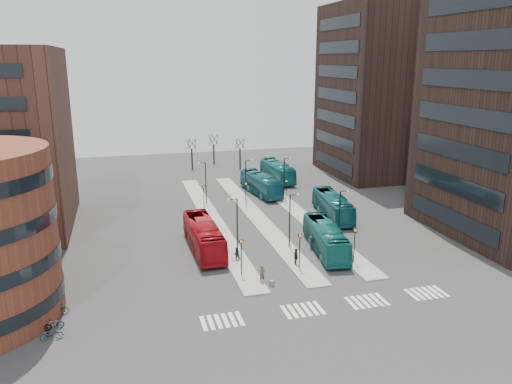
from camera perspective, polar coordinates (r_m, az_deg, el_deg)
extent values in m
plane|color=#2D2D2F|center=(40.80, 8.77, -15.56)|extent=(160.00, 160.00, 0.00)
cube|color=gray|center=(66.12, -5.02, -3.18)|extent=(2.50, 45.00, 0.15)
cube|color=gray|center=(67.37, 0.01, -2.77)|extent=(2.50, 45.00, 0.15)
cube|color=gray|center=(69.13, 4.82, -2.36)|extent=(2.50, 45.00, 0.15)
cube|color=navy|center=(47.54, 1.83, -10.38)|extent=(0.46, 0.39, 0.52)
imported|color=#A60C16|center=(55.61, -6.00, -5.02)|extent=(3.04, 12.06, 3.34)
imported|color=#13625E|center=(55.53, 7.96, -5.22)|extent=(4.23, 11.57, 3.15)
imported|color=#145A67|center=(78.33, 0.55, 0.93)|extent=(4.09, 11.71, 3.19)
imported|color=#12575C|center=(67.48, 8.75, -1.58)|extent=(3.94, 11.60, 3.17)
imported|color=#166D6F|center=(87.27, 2.45, 2.40)|extent=(3.04, 11.79, 3.27)
imported|color=#4E4B2F|center=(47.86, 0.70, -9.35)|extent=(0.78, 0.69, 1.80)
imported|color=black|center=(52.88, -2.26, -7.09)|extent=(0.76, 0.61, 1.51)
imported|color=black|center=(51.87, 4.60, -7.40)|extent=(0.52, 1.10, 1.82)
imported|color=black|center=(56.31, 6.30, -5.77)|extent=(0.57, 0.98, 1.51)
imported|color=gray|center=(42.17, -22.33, -14.84)|extent=(1.70, 0.69, 0.87)
imported|color=gray|center=(43.46, -22.11, -13.85)|extent=(1.60, 0.77, 0.92)
imported|color=gray|center=(45.38, -21.81, -12.51)|extent=(1.96, 1.23, 0.97)
cube|color=silver|center=(41.74, -6.01, -14.70)|extent=(0.35, 2.40, 0.01)
cube|color=silver|center=(41.83, -5.17, -14.61)|extent=(0.35, 2.40, 0.01)
cube|color=silver|center=(41.92, -4.34, -14.52)|extent=(0.35, 2.40, 0.01)
cube|color=silver|center=(42.02, -3.51, -14.43)|extent=(0.35, 2.40, 0.01)
cube|color=silver|center=(42.12, -2.68, -14.33)|extent=(0.35, 2.40, 0.01)
cube|color=silver|center=(42.24, -1.86, -14.23)|extent=(0.35, 2.40, 0.01)
cube|color=silver|center=(43.21, 3.45, -13.53)|extent=(0.35, 2.40, 0.01)
cube|color=silver|center=(43.39, 4.22, -13.42)|extent=(0.35, 2.40, 0.01)
cube|color=silver|center=(43.58, 4.98, -13.31)|extent=(0.35, 2.40, 0.01)
cube|color=silver|center=(43.77, 5.74, -13.19)|extent=(0.35, 2.40, 0.01)
cube|color=silver|center=(43.97, 6.49, -13.08)|extent=(0.35, 2.40, 0.01)
cube|color=silver|center=(44.17, 7.23, -12.96)|extent=(0.35, 2.40, 0.01)
cube|color=silver|center=(45.31, 10.83, -12.37)|extent=(0.35, 2.40, 0.01)
cube|color=silver|center=(45.55, 11.52, -12.25)|extent=(0.35, 2.40, 0.01)
cube|color=silver|center=(45.81, 12.21, -12.13)|extent=(0.35, 2.40, 0.01)
cube|color=silver|center=(46.07, 12.89, -12.00)|extent=(0.35, 2.40, 0.01)
cube|color=silver|center=(46.33, 13.56, -11.88)|extent=(0.35, 2.40, 0.01)
cube|color=silver|center=(46.61, 14.22, -11.76)|extent=(0.35, 2.40, 0.01)
cube|color=silver|center=(48.06, 17.40, -11.15)|extent=(0.35, 2.40, 0.01)
cube|color=silver|center=(48.37, 18.01, -11.03)|extent=(0.35, 2.40, 0.01)
cube|color=silver|center=(48.68, 18.62, -10.91)|extent=(0.35, 2.40, 0.01)
cube|color=silver|center=(49.00, 19.21, -10.79)|extent=(0.35, 2.40, 0.01)
cube|color=silver|center=(49.32, 19.80, -10.67)|extent=(0.35, 2.40, 0.01)
cube|color=silver|center=(49.65, 20.37, -10.55)|extent=(0.35, 2.40, 0.01)
cube|color=black|center=(63.10, 21.34, -2.77)|extent=(0.12, 16.00, 2.00)
cube|color=black|center=(62.07, 21.69, 0.76)|extent=(0.12, 16.00, 2.00)
cube|color=black|center=(61.28, 22.05, 4.38)|extent=(0.12, 16.00, 2.00)
cube|color=black|center=(60.75, 22.42, 8.09)|extent=(0.12, 16.00, 2.00)
cube|color=black|center=(60.48, 22.80, 11.84)|extent=(0.12, 16.00, 2.00)
cube|color=black|center=(60.47, 23.19, 15.61)|extent=(0.12, 16.00, 2.00)
cube|color=black|center=(60.73, 23.60, 19.37)|extent=(0.12, 16.00, 2.00)
cube|color=black|center=(94.55, 14.78, 11.09)|extent=(20.00, 20.00, 30.00)
cube|color=black|center=(91.62, 8.79, 3.40)|extent=(0.12, 16.00, 2.00)
cube|color=black|center=(90.91, 8.89, 5.87)|extent=(0.12, 16.00, 2.00)
cube|color=black|center=(90.38, 8.99, 8.37)|extent=(0.12, 16.00, 2.00)
cube|color=black|center=(90.02, 9.09, 10.90)|extent=(0.12, 16.00, 2.00)
cube|color=black|center=(89.83, 9.20, 13.44)|extent=(0.12, 16.00, 2.00)
cube|color=black|center=(89.83, 9.31, 15.99)|extent=(0.12, 16.00, 2.00)
cube|color=black|center=(90.00, 9.42, 18.54)|extent=(0.12, 16.00, 2.00)
cylinder|color=black|center=(48.86, -1.68, -7.55)|extent=(0.10, 0.10, 3.50)
cube|color=black|center=(48.22, -1.69, -5.63)|extent=(0.45, 0.10, 0.30)
cube|color=yellow|center=(48.17, -1.67, -5.65)|extent=(0.20, 0.02, 0.20)
cylinder|color=black|center=(69.30, -5.98, -0.77)|extent=(0.10, 0.10, 3.50)
cube|color=black|center=(68.85, -6.02, 0.63)|extent=(0.45, 0.10, 0.30)
cube|color=yellow|center=(68.79, -6.01, 0.62)|extent=(0.20, 0.02, 0.20)
cylinder|color=black|center=(50.50, 5.00, -6.83)|extent=(0.10, 0.10, 3.50)
cube|color=black|center=(49.88, 5.05, -4.97)|extent=(0.45, 0.10, 0.30)
cube|color=yellow|center=(49.82, 5.07, -4.99)|extent=(0.20, 0.02, 0.20)
cylinder|color=black|center=(70.46, -1.16, -0.43)|extent=(0.10, 0.10, 3.50)
cube|color=black|center=(70.02, -1.17, 0.95)|extent=(0.45, 0.10, 0.30)
cube|color=yellow|center=(69.96, -1.16, 0.94)|extent=(0.20, 0.02, 0.20)
cylinder|color=black|center=(52.77, 11.16, -6.09)|extent=(0.10, 0.10, 3.50)
cube|color=black|center=(52.17, 11.26, -4.30)|extent=(0.45, 0.10, 0.30)
cube|color=yellow|center=(52.12, 11.29, -4.32)|extent=(0.20, 0.02, 0.20)
cylinder|color=black|center=(72.11, 3.46, -0.09)|extent=(0.10, 0.10, 3.50)
cube|color=black|center=(71.67, 3.49, 1.26)|extent=(0.45, 0.10, 0.30)
cube|color=yellow|center=(71.62, 3.50, 1.25)|extent=(0.20, 0.02, 0.20)
cylinder|color=black|center=(54.10, -2.16, -3.86)|extent=(0.14, 0.14, 6.00)
cylinder|color=black|center=(53.12, -2.66, -0.84)|extent=(0.90, 0.08, 0.08)
sphere|color=silver|center=(53.02, -3.14, -0.88)|extent=(0.24, 0.24, 0.24)
cylinder|color=black|center=(72.96, -5.75, 1.05)|extent=(0.14, 0.14, 6.00)
cylinder|color=black|center=(72.23, -6.16, 3.34)|extent=(0.90, 0.08, 0.08)
sphere|color=silver|center=(72.16, -6.52, 3.32)|extent=(0.24, 0.24, 0.24)
cylinder|color=black|center=(55.69, 3.87, -3.33)|extent=(0.14, 0.14, 6.00)
cylinder|color=black|center=(54.97, 4.37, -0.32)|extent=(0.90, 0.08, 0.08)
sphere|color=silver|center=(55.12, 4.81, -0.29)|extent=(0.24, 0.24, 0.24)
cylinder|color=black|center=(74.14, -1.18, 1.35)|extent=(0.14, 0.14, 6.00)
cylinder|color=black|center=(73.60, -0.85, 3.64)|extent=(0.90, 0.08, 0.08)
sphere|color=silver|center=(73.71, -0.51, 3.66)|extent=(0.24, 0.24, 0.24)
cylinder|color=black|center=(57.86, 9.50, -2.80)|extent=(0.14, 0.14, 6.00)
cylinder|color=black|center=(57.22, 10.04, 0.10)|extent=(0.90, 0.08, 0.08)
sphere|color=silver|center=(57.41, 10.45, 0.13)|extent=(0.24, 0.24, 0.24)
cylinder|color=black|center=(75.79, 3.23, 1.63)|extent=(0.14, 0.14, 6.00)
cylinder|color=black|center=(75.29, 3.59, 3.87)|extent=(0.90, 0.08, 0.08)
sphere|color=silver|center=(75.44, 3.91, 3.89)|extent=(0.24, 0.24, 0.24)
cylinder|color=black|center=(96.59, -7.32, 3.74)|extent=(0.30, 0.30, 4.00)
cylinder|color=black|center=(96.17, -6.97, 5.46)|extent=(0.10, 1.56, 1.95)
cylinder|color=black|center=(96.75, -7.31, 5.51)|extent=(1.48, 0.59, 1.97)
cylinder|color=black|center=(96.40, -7.75, 5.46)|extent=(0.90, 1.31, 1.99)
cylinder|color=black|center=(95.60, -7.68, 5.38)|extent=(0.89, 1.31, 1.99)
cylinder|color=black|center=(95.45, -7.20, 5.38)|extent=(1.48, 0.58, 1.97)
cylinder|color=black|center=(101.25, -4.84, 4.33)|extent=(0.30, 0.30, 4.00)
cylinder|color=black|center=(100.88, -4.48, 5.97)|extent=(0.10, 1.56, 1.95)
cylinder|color=black|center=(101.44, -4.82, 6.01)|extent=(1.48, 0.59, 1.97)
cylinder|color=black|center=(101.06, -5.24, 5.97)|extent=(0.90, 1.31, 1.99)
cylinder|color=black|center=(100.26, -5.15, 5.90)|extent=(0.89, 1.31, 1.99)
cylinder|color=black|center=(100.15, -4.68, 5.90)|extent=(1.48, 0.58, 1.97)
cylinder|color=black|center=(96.29, -1.84, 3.82)|extent=(0.30, 0.30, 4.00)
cylinder|color=black|center=(95.93, -1.44, 5.55)|extent=(0.10, 1.56, 1.95)
cylinder|color=black|center=(96.46, -1.82, 5.59)|extent=(1.48, 0.59, 1.97)
cylinder|color=black|center=(96.04, -2.24, 5.55)|extent=(0.90, 1.31, 1.99)
cylinder|color=black|center=(95.25, -2.13, 5.47)|extent=(0.89, 1.31, 1.99)
cylinder|color=black|center=(95.18, -1.63, 5.47)|extent=(1.48, 0.58, 1.97)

